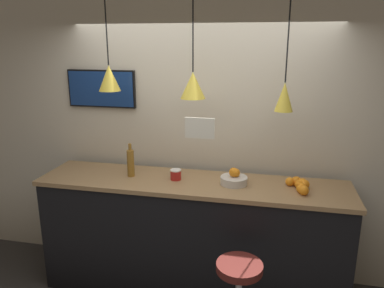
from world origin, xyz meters
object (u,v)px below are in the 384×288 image
object	(u,v)px
fruit_bowl	(234,178)
spread_jar	(176,175)
juice_bottle	(131,162)
mounted_tv	(101,89)

from	to	relation	value
fruit_bowl	spread_jar	size ratio (longest dim) A/B	2.38
fruit_bowl	juice_bottle	xyz separation A→B (m)	(-0.97, -0.00, 0.08)
spread_jar	mounted_tv	size ratio (longest dim) A/B	0.14
fruit_bowl	mounted_tv	xyz separation A→B (m)	(-1.39, 0.36, 0.71)
juice_bottle	spread_jar	size ratio (longest dim) A/B	3.15
fruit_bowl	mounted_tv	world-z (taller)	mounted_tv
juice_bottle	mounted_tv	world-z (taller)	mounted_tv
fruit_bowl	mounted_tv	bearing A→B (deg)	165.27
spread_jar	mounted_tv	xyz separation A→B (m)	(-0.86, 0.37, 0.72)
juice_bottle	mounted_tv	xyz separation A→B (m)	(-0.42, 0.37, 0.63)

